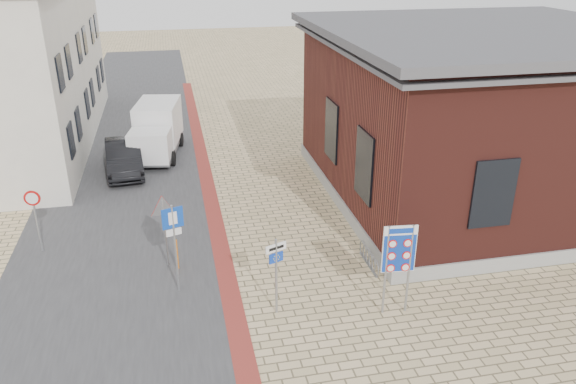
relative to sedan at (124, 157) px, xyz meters
name	(u,v)px	position (x,y,z in m)	size (l,w,h in m)	color
ground	(306,315)	(5.59, -12.43, -0.73)	(120.00, 120.00, 0.00)	tan
road_strip	(130,153)	(0.09, 2.57, -0.72)	(7.00, 60.00, 0.02)	#38383A
curb_strip	(208,185)	(3.59, -2.43, -0.71)	(0.60, 40.00, 0.02)	maroon
brick_building	(483,112)	(14.59, -5.43, 2.76)	(13.00, 13.00, 6.80)	gray
townhouse_mid	(10,55)	(-5.40, 5.57, 3.84)	(7.40, 6.40, 9.10)	silver
townhouse_far	(35,44)	(-5.40, 11.57, 3.44)	(7.40, 6.40, 8.30)	silver
bike_rack	(369,258)	(8.24, -10.23, -0.47)	(0.08, 1.80, 0.60)	slate
sedan	(124,157)	(0.00, 0.00, 0.00)	(1.54, 4.42, 1.46)	black
box_truck	(157,130)	(1.52, 2.01, 0.57)	(2.67, 5.05, 2.51)	slate
border_sign	(399,251)	(8.09, -12.80, 1.26)	(0.95, 0.14, 2.77)	gray
essen_sign	(276,265)	(4.79, -12.13, 0.84)	(0.61, 0.27, 2.38)	gray
parking_sign	(174,233)	(2.09, -10.43, 1.26)	(0.62, 0.23, 2.87)	gray
yield_sign	(163,214)	(1.79, -8.86, 1.14)	(0.87, 0.20, 2.45)	gray
speed_sign	(35,211)	(-2.42, -7.01, 0.79)	(0.54, 0.07, 2.27)	gray
bollard	(177,255)	(2.09, -9.16, -0.20)	(0.10, 0.10, 1.06)	orange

